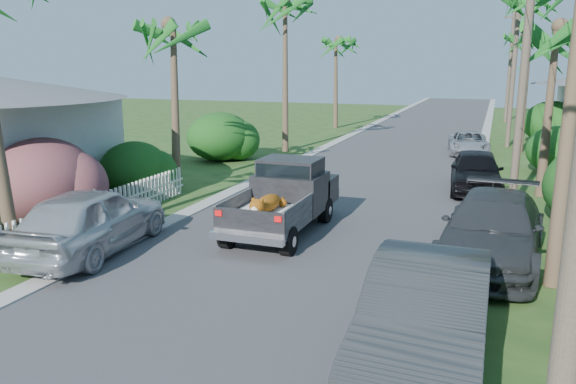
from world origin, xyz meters
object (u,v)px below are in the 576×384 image
at_px(pickup_truck, 287,195).
at_px(parked_car_rn, 426,316).
at_px(palm_l_d, 337,40).
at_px(utility_pole_b, 524,68).
at_px(palm_l_b, 171,25).
at_px(parked_car_rf, 476,171).
at_px(utility_pole_c, 514,66).
at_px(palm_r_d, 526,36).
at_px(palm_r_b, 557,28).
at_px(parked_car_ln, 91,220).
at_px(utility_pole_d, 510,66).
at_px(parked_car_rm, 492,230).
at_px(parked_car_rd, 469,143).
at_px(palm_l_c, 285,2).

distance_m(pickup_truck, parked_car_rn, 7.99).
distance_m(palm_l_d, utility_pole_b, 24.31).
bearing_deg(palm_l_b, parked_car_rf, 15.09).
relative_size(palm_l_d, utility_pole_c, 0.86).
xyz_separation_m(parked_car_rn, parked_car_rf, (0.25, 13.53, -0.07)).
bearing_deg(palm_r_d, palm_r_b, -89.77).
relative_size(parked_car_ln, utility_pole_b, 0.56).
height_order(pickup_truck, palm_l_d, palm_l_d).
height_order(parked_car_rn, utility_pole_d, utility_pole_d).
bearing_deg(utility_pole_c, utility_pole_d, 90.00).
xyz_separation_m(palm_r_d, utility_pole_b, (-0.90, -27.00, -2.14)).
distance_m(palm_r_b, utility_pole_d, 28.05).
relative_size(palm_l_d, utility_pole_d, 0.86).
xyz_separation_m(palm_r_b, utility_pole_d, (-1.00, 28.00, -1.35)).
relative_size(parked_car_rm, parked_car_rd, 1.29).
height_order(parked_car_rd, utility_pole_c, utility_pole_c).
distance_m(pickup_truck, palm_l_b, 8.99).
bearing_deg(palm_r_b, utility_pole_c, 94.40).
xyz_separation_m(pickup_truck, utility_pole_b, (6.26, 5.09, 3.59)).
relative_size(palm_l_b, palm_l_d, 0.96).
distance_m(utility_pole_b, utility_pole_c, 15.00).
distance_m(pickup_truck, parked_car_rd, 16.92).
xyz_separation_m(parked_car_rm, palm_r_d, (1.50, 33.00, 5.93)).
distance_m(parked_car_rd, utility_pole_c, 5.82).
distance_m(palm_l_b, palm_r_d, 31.00).
height_order(parked_car_rf, utility_pole_b, utility_pole_b).
xyz_separation_m(parked_car_rm, palm_r_b, (1.60, 8.00, 5.14)).
height_order(pickup_truck, palm_l_c, palm_l_c).
height_order(parked_car_rd, utility_pole_b, utility_pole_b).
height_order(parked_car_rm, palm_r_d, palm_r_d).
height_order(parked_car_rf, palm_r_b, palm_r_b).
height_order(parked_car_rf, utility_pole_c, utility_pole_c).
relative_size(palm_r_d, utility_pole_b, 0.89).
bearing_deg(pickup_truck, palm_r_d, 77.43).
bearing_deg(palm_l_d, parked_car_rm, -66.93).
xyz_separation_m(parked_car_rm, palm_l_b, (-11.80, 5.00, 5.34)).
bearing_deg(parked_car_rf, palm_l_d, 115.58).
xyz_separation_m(parked_car_rn, palm_l_c, (-10.08, 20.53, 7.06)).
bearing_deg(palm_l_c, parked_car_ln, -85.55).
height_order(parked_car_rn, palm_l_c, palm_l_c).
relative_size(parked_car_rn, parked_car_rm, 0.93).
distance_m(parked_car_ln, utility_pole_d, 40.30).
height_order(parked_car_rn, parked_car_rf, parked_car_rn).
distance_m(parked_car_rf, palm_l_d, 22.59).
bearing_deg(parked_car_rm, parked_car_rn, -95.16).
relative_size(utility_pole_b, utility_pole_c, 1.00).
height_order(palm_l_b, utility_pole_b, utility_pole_b).
relative_size(pickup_truck, utility_pole_c, 0.57).
height_order(palm_l_c, palm_r_b, palm_l_c).
height_order(parked_car_ln, palm_l_b, palm_l_b).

